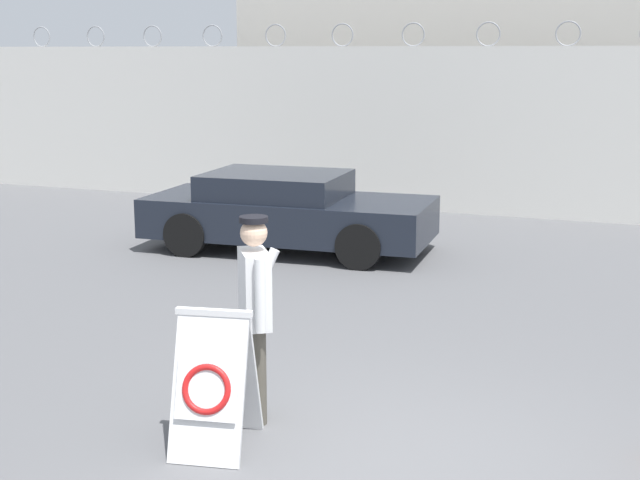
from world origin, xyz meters
TOP-DOWN VIEW (x-y plane):
  - ground_plane at (0.00, 0.00)m, footprint 90.00×90.00m
  - perimeter_wall at (-0.00, 11.15)m, footprint 36.00×0.30m
  - building_block at (-2.80, 16.36)m, footprint 9.86×6.42m
  - barricade_sign at (-1.47, -0.17)m, footprint 0.72×0.88m
  - security_guard at (-1.40, 0.47)m, footprint 0.46×0.69m
  - parked_car_front_coupe at (-3.78, 6.77)m, footprint 4.61×2.17m

SIDE VIEW (x-z plane):
  - ground_plane at x=0.00m, z-range 0.00..0.00m
  - barricade_sign at x=-1.47m, z-range 0.00..1.16m
  - parked_car_front_coupe at x=-3.78m, z-range 0.02..1.27m
  - security_guard at x=-1.40m, z-range 0.11..1.92m
  - perimeter_wall at x=0.00m, z-range -0.22..3.47m
  - building_block at x=-2.80m, z-range 0.00..5.86m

